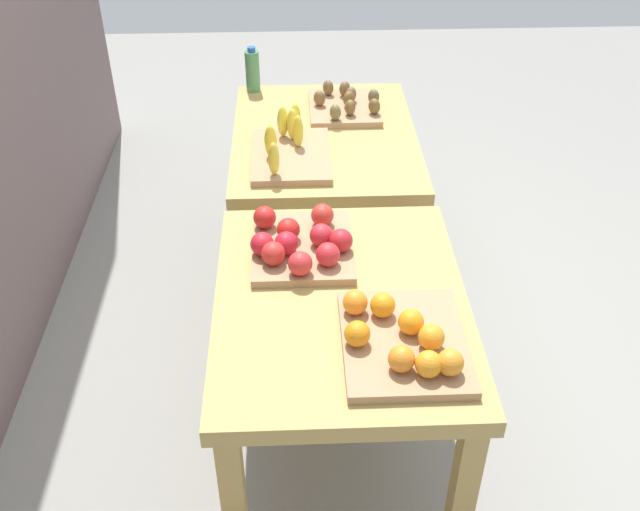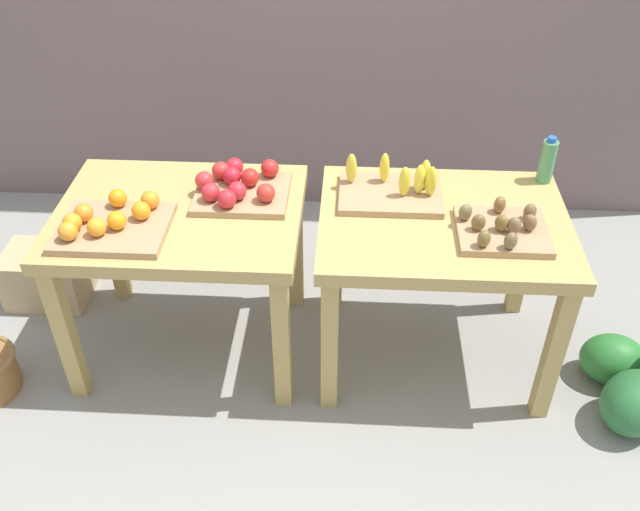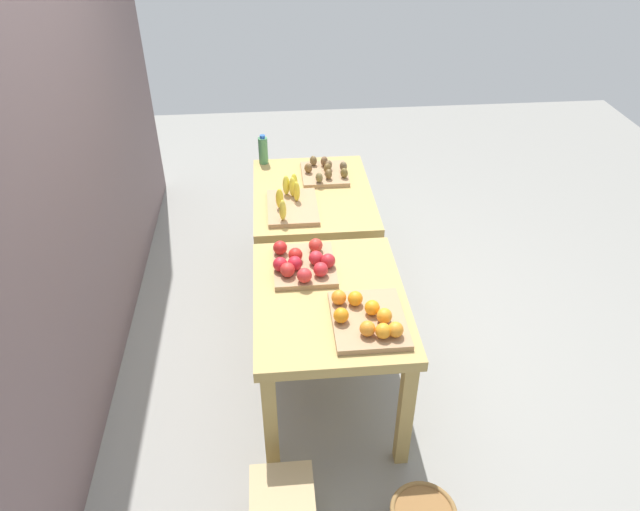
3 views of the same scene
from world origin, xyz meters
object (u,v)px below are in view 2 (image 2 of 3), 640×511
at_px(orange_bin, 110,223).
at_px(banana_crate, 394,189).
at_px(water_bottle, 547,161).
at_px(kiwi_bin, 502,228).
at_px(display_table_left, 181,232).
at_px(cardboard_produce_box, 47,275).
at_px(apple_bin, 238,187).
at_px(display_table_right, 442,241).

bearing_deg(orange_bin, banana_crate, 15.44).
bearing_deg(water_bottle, kiwi_bin, -120.41).
relative_size(display_table_left, orange_bin, 2.36).
bearing_deg(kiwi_bin, cardboard_produce_box, 169.40).
bearing_deg(kiwi_bin, apple_bin, 168.19).
distance_m(kiwi_bin, cardboard_produce_box, 2.30).
bearing_deg(display_table_left, display_table_right, 0.00).
bearing_deg(banana_crate, apple_bin, -177.35).
relative_size(apple_bin, water_bottle, 1.85).
xyz_separation_m(display_table_right, cardboard_produce_box, (-1.95, 0.30, -0.52)).
bearing_deg(apple_bin, display_table_left, -153.10).
bearing_deg(apple_bin, orange_bin, -149.06).
bearing_deg(kiwi_bin, orange_bin, -177.92).
bearing_deg(water_bottle, cardboard_produce_box, -179.44).
distance_m(banana_crate, kiwi_bin, 0.50).
relative_size(banana_crate, water_bottle, 2.02).
distance_m(display_table_right, apple_bin, 0.90).
bearing_deg(water_bottle, orange_bin, -165.04).
height_order(apple_bin, cardboard_produce_box, apple_bin).
bearing_deg(display_table_right, banana_crate, 143.72).
bearing_deg(cardboard_produce_box, water_bottle, 0.56).
xyz_separation_m(display_table_left, orange_bin, (-0.23, -0.16, 0.15)).
height_order(water_bottle, cardboard_produce_box, water_bottle).
relative_size(display_table_left, banana_crate, 2.36).
bearing_deg(display_table_left, kiwi_bin, -4.52).
xyz_separation_m(orange_bin, kiwi_bin, (1.57, 0.06, -0.01)).
bearing_deg(display_table_right, orange_bin, -173.17).
xyz_separation_m(kiwi_bin, cardboard_produce_box, (-2.17, 0.41, -0.67)).
height_order(display_table_left, apple_bin, apple_bin).
distance_m(display_table_left, display_table_right, 1.12).
distance_m(orange_bin, kiwi_bin, 1.57).
bearing_deg(display_table_right, apple_bin, 172.03).
height_order(display_table_left, banana_crate, banana_crate).
bearing_deg(display_table_right, display_table_left, 180.00).
bearing_deg(display_table_right, water_bottle, 34.83).
relative_size(orange_bin, water_bottle, 2.02).
xyz_separation_m(orange_bin, apple_bin, (0.48, 0.28, 0.01)).
relative_size(display_table_left, apple_bin, 2.58).
relative_size(display_table_left, cardboard_produce_box, 2.60).
xyz_separation_m(orange_bin, banana_crate, (1.14, 0.32, 0.00)).
height_order(apple_bin, banana_crate, banana_crate).
bearing_deg(water_bottle, display_table_right, -145.17).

